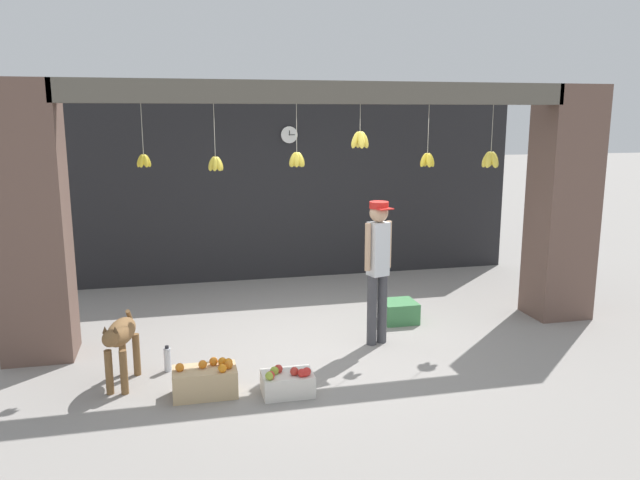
% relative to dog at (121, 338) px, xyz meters
% --- Properties ---
extents(ground_plane, '(60.00, 60.00, 0.00)m').
position_rel_dog_xyz_m(ground_plane, '(2.19, 0.68, -0.47)').
color(ground_plane, gray).
extents(shop_back_wall, '(7.47, 0.12, 2.89)m').
position_rel_dog_xyz_m(shop_back_wall, '(2.19, 3.66, 0.97)').
color(shop_back_wall, '#232326').
rests_on(shop_back_wall, ground_plane).
extents(shop_pillar_left, '(0.70, 0.60, 2.89)m').
position_rel_dog_xyz_m(shop_pillar_left, '(-0.89, 0.98, 0.97)').
color(shop_pillar_left, brown).
rests_on(shop_pillar_left, ground_plane).
extents(shop_pillar_right, '(0.70, 0.60, 2.89)m').
position_rel_dog_xyz_m(shop_pillar_right, '(5.28, 0.98, 0.97)').
color(shop_pillar_right, brown).
rests_on(shop_pillar_right, ground_plane).
extents(storefront_awning, '(5.57, 0.28, 0.98)m').
position_rel_dog_xyz_m(storefront_awning, '(2.21, 0.80, 2.25)').
color(storefront_awning, '#5B564C').
extents(dog, '(0.34, 0.82, 0.69)m').
position_rel_dog_xyz_m(dog, '(0.00, 0.00, 0.00)').
color(dog, brown).
rests_on(dog, ground_plane).
extents(shopkeeper, '(0.33, 0.29, 1.62)m').
position_rel_dog_xyz_m(shopkeeper, '(2.71, 0.52, 0.48)').
color(shopkeeper, '#424247').
rests_on(shopkeeper, ground_plane).
extents(fruit_crate_oranges, '(0.58, 0.32, 0.33)m').
position_rel_dog_xyz_m(fruit_crate_oranges, '(0.76, -0.40, -0.33)').
color(fruit_crate_oranges, tan).
rests_on(fruit_crate_oranges, ground_plane).
extents(fruit_crate_apples, '(0.47, 0.33, 0.28)m').
position_rel_dog_xyz_m(fruit_crate_apples, '(1.49, -0.55, -0.36)').
color(fruit_crate_apples, silver).
rests_on(fruit_crate_apples, ground_plane).
extents(produce_box_green, '(0.42, 0.41, 0.26)m').
position_rel_dog_xyz_m(produce_box_green, '(3.21, 1.17, -0.34)').
color(produce_box_green, '#42844C').
rests_on(produce_box_green, ground_plane).
extents(water_bottle, '(0.07, 0.07, 0.27)m').
position_rel_dog_xyz_m(water_bottle, '(0.41, 0.26, -0.35)').
color(water_bottle, silver).
rests_on(water_bottle, ground_plane).
extents(wall_clock, '(0.27, 0.03, 0.27)m').
position_rel_dog_xyz_m(wall_clock, '(2.29, 3.58, 1.77)').
color(wall_clock, black).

